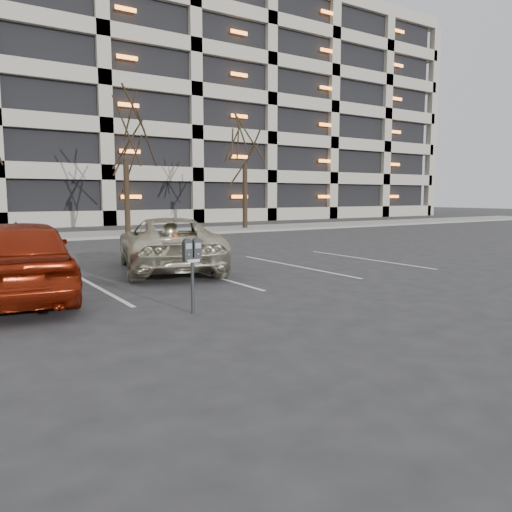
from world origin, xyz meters
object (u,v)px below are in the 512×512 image
at_px(parking_meter, 192,257).
at_px(tree_d, 245,125).
at_px(car_red, 18,258).
at_px(tree_c, 124,112).
at_px(suv_silver, 168,244).

bearing_deg(parking_meter, tree_d, 55.35).
relative_size(parking_meter, car_red, 0.27).
xyz_separation_m(tree_c, tree_d, (7.00, 0.00, -0.10)).
xyz_separation_m(suv_silver, car_red, (-3.91, -2.05, 0.09)).
bearing_deg(parking_meter, tree_c, 74.23).
relative_size(tree_c, car_red, 1.80).
distance_m(tree_d, suv_silver, 16.84).
xyz_separation_m(parking_meter, suv_silver, (1.63, 4.86, -0.26)).
distance_m(parking_meter, suv_silver, 5.13).
height_order(tree_c, tree_d, tree_c).
relative_size(tree_d, suv_silver, 1.51).
height_order(parking_meter, suv_silver, suv_silver).
xyz_separation_m(parking_meter, car_red, (-2.27, 2.80, -0.17)).
height_order(tree_d, suv_silver, tree_d).
bearing_deg(tree_d, parking_meter, -124.12).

